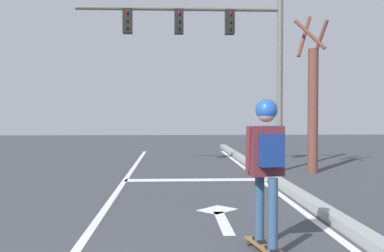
{
  "coord_description": "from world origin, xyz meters",
  "views": [
    {
      "loc": [
        0.98,
        -2.44,
        1.57
      ],
      "look_at": [
        1.32,
        5.01,
        1.36
      ],
      "focal_mm": 41.9,
      "sensor_mm": 36.0,
      "label": 1
    }
  ],
  "objects_px": {
    "skateboard": "(266,247)",
    "skater": "(267,153)",
    "roadside_tree": "(313,103)",
    "traffic_signal_mast": "(217,41)"
  },
  "relations": [
    {
      "from": "skateboard",
      "to": "skater",
      "type": "height_order",
      "value": "skater"
    },
    {
      "from": "skateboard",
      "to": "roadside_tree",
      "type": "bearing_deg",
      "value": 68.28
    },
    {
      "from": "skateboard",
      "to": "roadside_tree",
      "type": "xyz_separation_m",
      "value": [
        2.66,
        6.68,
        1.79
      ]
    },
    {
      "from": "skater",
      "to": "traffic_signal_mast",
      "type": "bearing_deg",
      "value": 88.82
    },
    {
      "from": "traffic_signal_mast",
      "to": "skateboard",
      "type": "bearing_deg",
      "value": -91.21
    },
    {
      "from": "skateboard",
      "to": "roadside_tree",
      "type": "distance_m",
      "value": 7.41
    },
    {
      "from": "traffic_signal_mast",
      "to": "roadside_tree",
      "type": "distance_m",
      "value": 3.02
    },
    {
      "from": "traffic_signal_mast",
      "to": "skater",
      "type": "bearing_deg",
      "value": -91.18
    },
    {
      "from": "skateboard",
      "to": "traffic_signal_mast",
      "type": "relative_size",
      "value": 0.16
    },
    {
      "from": "skater",
      "to": "traffic_signal_mast",
      "type": "distance_m",
      "value": 7.43
    }
  ]
}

